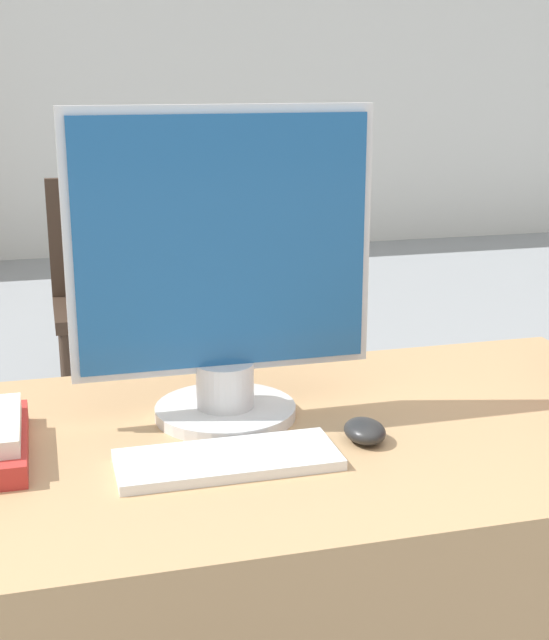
% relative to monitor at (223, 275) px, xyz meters
% --- Properties ---
extents(wall_back, '(12.00, 0.06, 2.80)m').
position_rel_monitor_xyz_m(wall_back, '(0.11, 5.27, 0.38)').
color(wall_back, white).
rests_on(wall_back, ground_plane).
extents(desk, '(1.35, 0.75, 0.77)m').
position_rel_monitor_xyz_m(desk, '(0.11, -0.09, -0.63)').
color(desk, tan).
rests_on(desk, ground_plane).
extents(monitor, '(0.51, 0.24, 0.53)m').
position_rel_monitor_xyz_m(monitor, '(0.00, 0.00, 0.00)').
color(monitor, silver).
rests_on(monitor, desk).
extents(keyboard, '(0.34, 0.13, 0.02)m').
position_rel_monitor_xyz_m(keyboard, '(-0.04, -0.19, -0.24)').
color(keyboard, white).
rests_on(keyboard, desk).
extents(mouse, '(0.06, 0.08, 0.04)m').
position_rel_monitor_xyz_m(mouse, '(0.19, -0.16, -0.23)').
color(mouse, '#262626').
rests_on(mouse, desk).
extents(far_chair, '(0.44, 0.44, 0.92)m').
position_rel_monitor_xyz_m(far_chair, '(-0.04, 2.16, -0.51)').
color(far_chair, '#38281E').
rests_on(far_chair, ground_plane).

